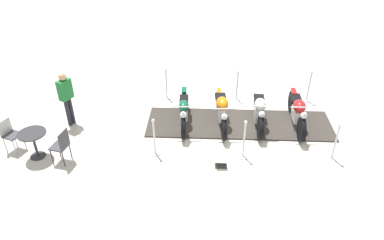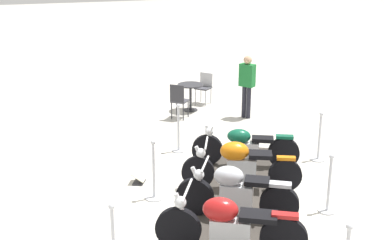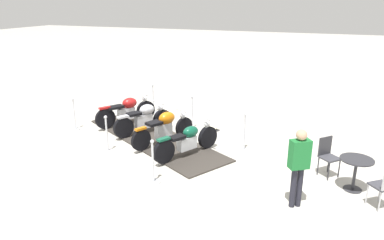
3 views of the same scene
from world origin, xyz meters
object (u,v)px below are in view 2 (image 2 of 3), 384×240
(stanchion_left_mid, at_px, (329,193))
(cafe_chair_near_table, at_px, (179,99))
(motorcycle_chrome, at_px, (235,192))
(stanchion_right_front, at_px, (178,135))
(info_placard, at_px, (139,179))
(bystander_person, at_px, (247,81))
(cafe_chair_across_table, at_px, (204,86))
(motorcycle_forest, at_px, (244,146))
(motorcycle_maroon, at_px, (228,225))
(cafe_table, at_px, (190,91))
(stanchion_right_mid, at_px, (154,180))
(stanchion_left_front, at_px, (319,145))
(motorcycle_copper, at_px, (239,164))

(stanchion_left_mid, xyz_separation_m, cafe_chair_near_table, (0.73, -5.81, 0.20))
(motorcycle_chrome, relative_size, stanchion_right_front, 1.63)
(motorcycle_chrome, relative_size, info_placard, 4.87)
(bystander_person, bearing_deg, cafe_chair_across_table, -105.79)
(motorcycle_forest, height_order, stanchion_right_front, stanchion_right_front)
(motorcycle_maroon, distance_m, stanchion_left_mid, 2.30)
(stanchion_left_mid, bearing_deg, motorcycle_forest, -76.52)
(motorcycle_forest, distance_m, stanchion_right_front, 1.65)
(bystander_person, bearing_deg, cafe_table, -78.24)
(motorcycle_chrome, xyz_separation_m, cafe_chair_across_table, (-2.10, -6.64, 0.02))
(stanchion_right_front, relative_size, bystander_person, 0.66)
(stanchion_right_mid, bearing_deg, stanchion_left_front, -172.31)
(motorcycle_maroon, height_order, stanchion_right_front, stanchion_right_front)
(cafe_table, distance_m, bystander_person, 1.71)
(stanchion_left_front, bearing_deg, motorcycle_maroon, 38.90)
(cafe_chair_across_table, xyz_separation_m, bystander_person, (-0.55, 1.67, 0.48))
(motorcycle_maroon, relative_size, cafe_chair_across_table, 2.18)
(motorcycle_maroon, relative_size, cafe_table, 2.58)
(motorcycle_chrome, xyz_separation_m, stanchion_right_front, (-0.14, -3.28, -0.12))
(stanchion_right_mid, distance_m, bystander_person, 5.29)
(stanchion_right_front, relative_size, stanchion_left_mid, 1.04)
(stanchion_right_front, xyz_separation_m, info_placard, (1.26, 1.31, -0.32))
(motorcycle_copper, bearing_deg, cafe_chair_across_table, -80.01)
(stanchion_right_mid, xyz_separation_m, cafe_table, (-2.50, -4.89, 0.22))
(stanchion_left_mid, distance_m, cafe_chair_across_table, 6.96)
(motorcycle_chrome, distance_m, stanchion_left_mid, 1.67)
(cafe_chair_near_table, distance_m, bystander_person, 1.88)
(stanchion_right_front, bearing_deg, stanchion_left_mid, 112.77)
(stanchion_left_mid, bearing_deg, motorcycle_maroon, 16.97)
(stanchion_right_mid, distance_m, cafe_table, 5.49)
(stanchion_right_mid, distance_m, cafe_chair_near_table, 4.70)
(stanchion_left_mid, xyz_separation_m, cafe_table, (0.17, -6.41, 0.21))
(motorcycle_maroon, height_order, bystander_person, bystander_person)
(motorcycle_maroon, height_order, stanchion_left_mid, stanchion_left_mid)
(stanchion_left_front, distance_m, cafe_chair_near_table, 4.22)
(motorcycle_copper, bearing_deg, stanchion_left_front, -135.71)
(motorcycle_maroon, height_order, cafe_table, motorcycle_maroon)
(stanchion_left_front, xyz_separation_m, cafe_chair_across_table, (0.71, -4.89, 0.20))
(motorcycle_forest, relative_size, motorcycle_chrome, 1.12)
(cafe_chair_across_table, bearing_deg, stanchion_right_mid, 20.10)
(stanchion_right_mid, relative_size, stanchion_left_front, 1.05)
(motorcycle_forest, xyz_separation_m, stanchion_right_mid, (2.13, 0.70, -0.12))
(motorcycle_forest, bearing_deg, cafe_chair_across_table, -74.91)
(motorcycle_chrome, xyz_separation_m, info_placard, (1.13, -1.97, -0.44))
(stanchion_left_mid, bearing_deg, motorcycle_chrome, -10.25)
(stanchion_right_mid, height_order, stanchion_left_front, stanchion_right_mid)
(motorcycle_copper, bearing_deg, stanchion_left_mid, 156.42)
(bystander_person, bearing_deg, motorcycle_copper, 27.99)
(stanchion_right_mid, xyz_separation_m, stanchion_left_front, (-3.84, -0.52, -0.01))
(motorcycle_forest, height_order, motorcycle_copper, motorcycle_forest)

